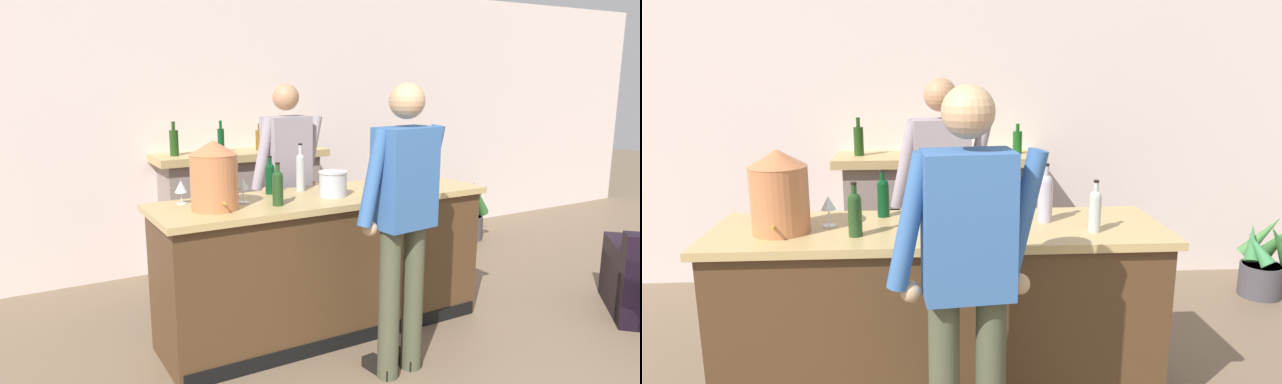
{
  "view_description": "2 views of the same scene",
  "coord_description": "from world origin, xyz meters",
  "views": [
    {
      "loc": [
        -2.16,
        -0.98,
        1.82
      ],
      "look_at": [
        -0.03,
        2.72,
        0.96
      ],
      "focal_mm": 32.0,
      "sensor_mm": 36.0,
      "label": 1
    },
    {
      "loc": [
        -0.25,
        -0.54,
        1.88
      ],
      "look_at": [
        -0.04,
        2.59,
        1.16
      ],
      "focal_mm": 32.0,
      "sensor_mm": 36.0,
      "label": 2
    }
  ],
  "objects": [
    {
      "name": "ice_bucket_steel",
      "position": [
        -0.14,
        2.34,
        1.1
      ],
      "size": [
        0.2,
        0.2,
        0.18
      ],
      "color": "silver",
      "rests_on": "bar_counter"
    },
    {
      "name": "bar_counter",
      "position": [
        -0.17,
        2.41,
        0.51
      ],
      "size": [
        2.42,
        0.72,
        1.01
      ],
      "color": "#4B321D",
      "rests_on": "ground_plane"
    },
    {
      "name": "person_bartender",
      "position": [
        -0.15,
        3.05,
        0.99
      ],
      "size": [
        0.66,
        0.34,
        1.78
      ],
      "color": "#333D4C",
      "rests_on": "ground_plane"
    },
    {
      "name": "wine_bottle_burgundy_dark",
      "position": [
        -0.6,
        2.27,
        1.14
      ],
      "size": [
        0.07,
        0.07,
        0.28
      ],
      "color": "#1F3E1A",
      "rests_on": "bar_counter"
    },
    {
      "name": "wine_bottle_cabernet_heavy",
      "position": [
        0.41,
        2.47,
        1.16
      ],
      "size": [
        0.08,
        0.08,
        0.33
      ],
      "color": "#AFA6B8",
      "rests_on": "bar_counter"
    },
    {
      "name": "wine_bottle_riesling_slim",
      "position": [
        0.63,
        2.26,
        1.13
      ],
      "size": [
        0.06,
        0.06,
        0.27
      ],
      "color": "#B1B6B2",
      "rests_on": "bar_counter"
    },
    {
      "name": "wine_glass_by_dispenser",
      "position": [
        -1.13,
        2.63,
        1.12
      ],
      "size": [
        0.08,
        0.08,
        0.16
      ],
      "color": "silver",
      "rests_on": "bar_counter"
    },
    {
      "name": "fireplace_stone",
      "position": [
        -0.14,
        4.04,
        0.58
      ],
      "size": [
        1.65,
        0.52,
        1.45
      ],
      "color": "gray",
      "rests_on": "ground_plane"
    },
    {
      "name": "wine_bottle_merlot_tall",
      "position": [
        -0.49,
        2.63,
        1.13
      ],
      "size": [
        0.07,
        0.07,
        0.27
      ],
      "color": "#0A3919",
      "rests_on": "bar_counter"
    },
    {
      "name": "wall_back_panel",
      "position": [
        0.0,
        4.3,
        1.38
      ],
      "size": [
        12.0,
        0.07,
        2.75
      ],
      "color": "silver",
      "rests_on": "ground_plane"
    },
    {
      "name": "wine_glass_mid_counter",
      "position": [
        -0.77,
        2.46,
        1.13
      ],
      "size": [
        0.08,
        0.08,
        0.17
      ],
      "color": "silver",
      "rests_on": "bar_counter"
    },
    {
      "name": "wine_bottle_chardonnay_pale",
      "position": [
        -0.25,
        2.62,
        1.16
      ],
      "size": [
        0.06,
        0.06,
        0.35
      ],
      "color": "#ACB0B5",
      "rests_on": "bar_counter"
    },
    {
      "name": "copper_dispenser",
      "position": [
        -1.0,
        2.36,
        1.23
      ],
      "size": [
        0.3,
        0.34,
        0.44
      ],
      "color": "#BF7245",
      "rests_on": "bar_counter"
    },
    {
      "name": "person_customer",
      "position": [
        -0.08,
        1.64,
        1.0
      ],
      "size": [
        0.66,
        0.33,
        1.8
      ],
      "color": "#464933",
      "rests_on": "ground_plane"
    },
    {
      "name": "potted_plant_corner",
      "position": [
        2.49,
        3.68,
        0.29
      ],
      "size": [
        0.44,
        0.48,
        0.68
      ],
      "color": "#464348",
      "rests_on": "ground_plane"
    }
  ]
}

